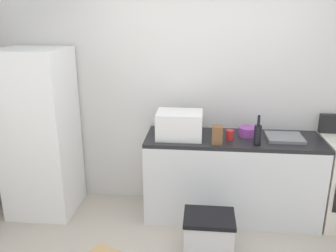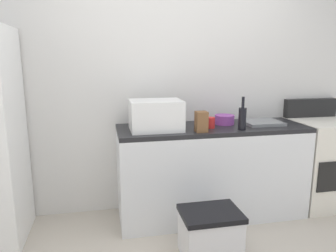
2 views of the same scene
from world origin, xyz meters
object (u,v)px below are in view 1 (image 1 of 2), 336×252
at_px(knife_block, 217,135).
at_px(refrigerator, 40,133).
at_px(coffee_mug, 230,135).
at_px(mixing_bowl, 248,131).
at_px(microwave, 179,125).
at_px(wine_bottle, 258,134).
at_px(storage_bin, 209,234).

bearing_deg(knife_block, refrigerator, 175.42).
xyz_separation_m(coffee_mug, mixing_bowl, (0.19, 0.14, -0.00)).
distance_m(microwave, knife_block, 0.41).
distance_m(wine_bottle, knife_block, 0.39).
xyz_separation_m(microwave, wine_bottle, (0.76, -0.15, -0.03)).
bearing_deg(refrigerator, coffee_mug, -0.53).
bearing_deg(storage_bin, knife_block, 82.77).
bearing_deg(knife_block, microwave, 158.22).
distance_m(wine_bottle, storage_bin, 1.04).
bearing_deg(coffee_mug, microwave, 177.83).
bearing_deg(storage_bin, microwave, 117.17).
distance_m(wine_bottle, mixing_bowl, 0.29).
relative_size(refrigerator, knife_block, 9.91).
distance_m(refrigerator, mixing_bowl, 2.20).
bearing_deg(mixing_bowl, wine_bottle, -77.67).
distance_m(coffee_mug, storage_bin, 0.99).
distance_m(refrigerator, wine_bottle, 2.26).
height_order(wine_bottle, storage_bin, wine_bottle).
xyz_separation_m(coffee_mug, storage_bin, (-0.19, -0.60, -0.76)).
xyz_separation_m(refrigerator, microwave, (1.49, 0.00, 0.14)).
relative_size(microwave, knife_block, 2.56).
relative_size(knife_block, mixing_bowl, 0.95).
relative_size(wine_bottle, mixing_bowl, 1.58).
distance_m(refrigerator, coffee_mug, 2.01).
bearing_deg(mixing_bowl, coffee_mug, -143.68).
height_order(wine_bottle, coffee_mug, wine_bottle).
bearing_deg(wine_bottle, microwave, 168.90).
xyz_separation_m(mixing_bowl, storage_bin, (-0.38, -0.74, -0.75)).
xyz_separation_m(microwave, coffee_mug, (0.51, -0.02, -0.09)).
xyz_separation_m(wine_bottle, coffee_mug, (-0.25, 0.13, -0.06)).
bearing_deg(microwave, refrigerator, -179.97).
bearing_deg(mixing_bowl, refrigerator, -176.79).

